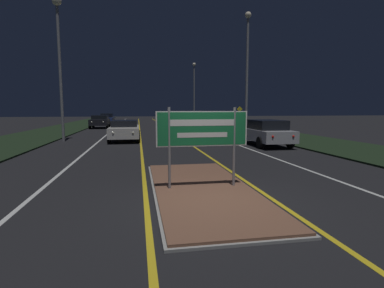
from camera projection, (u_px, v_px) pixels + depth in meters
ground_plane at (209, 199)px, 7.09m from camera, size 160.00×160.00×0.00m
median_island at (202, 189)px, 7.86m from camera, size 2.57×6.57×0.10m
verge_left at (42, 134)px, 24.96m from camera, size 5.00×100.00×0.08m
verge_right at (257, 131)px, 28.31m from camera, size 5.00×100.00×0.08m
centre_line_yellow_left at (140, 129)px, 31.27m from camera, size 0.12×70.00×0.01m
centre_line_yellow_right at (168, 129)px, 31.79m from camera, size 0.12×70.00×0.01m
lane_line_white_left at (113, 130)px, 30.79m from camera, size 0.12×70.00×0.01m
lane_line_white_right at (193, 129)px, 32.27m from camera, size 0.12×70.00×0.01m
edge_line_white_left at (82, 130)px, 30.26m from camera, size 0.10×70.00×0.01m
edge_line_white_right at (220, 128)px, 32.80m from camera, size 0.10×70.00×0.01m
highway_sign at (202, 132)px, 7.68m from camera, size 2.38×0.07×2.08m
streetlight_left_near at (59, 44)px, 18.97m from camera, size 0.59×0.59×9.12m
streetlight_right_near at (247, 63)px, 21.61m from camera, size 0.45×0.45×8.99m
streetlight_right_far at (194, 86)px, 43.05m from camera, size 0.47×0.47×8.68m
car_receding_0 at (265, 132)px, 17.43m from camera, size 1.97×4.59×1.50m
car_receding_1 at (210, 122)px, 31.10m from camera, size 1.94×4.42×1.34m
car_receding_2 at (190, 118)px, 42.21m from camera, size 1.93×4.18×1.57m
car_receding_3 at (183, 117)px, 50.35m from camera, size 1.97×4.71×1.45m
car_approaching_0 at (125, 130)px, 20.25m from camera, size 2.03×4.74×1.36m
car_approaching_1 at (100, 121)px, 33.41m from camera, size 2.03×4.11×1.43m
car_approaching_2 at (107, 119)px, 41.82m from camera, size 1.88×4.32×1.50m
warning_sign at (240, 115)px, 31.19m from camera, size 0.60×0.06×2.33m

